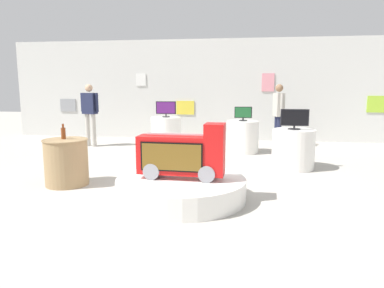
% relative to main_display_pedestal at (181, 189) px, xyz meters
% --- Properties ---
extents(ground_plane, '(30.00, 30.00, 0.00)m').
position_rel_main_display_pedestal_xyz_m(ground_plane, '(-0.36, 0.42, -0.16)').
color(ground_plane, '#B2ADA3').
extents(back_wall_display, '(12.06, 0.13, 2.98)m').
position_rel_main_display_pedestal_xyz_m(back_wall_display, '(-0.36, 5.89, 1.33)').
color(back_wall_display, silver).
rests_on(back_wall_display, ground).
extents(main_display_pedestal, '(1.86, 1.86, 0.31)m').
position_rel_main_display_pedestal_xyz_m(main_display_pedestal, '(0.00, 0.00, 0.00)').
color(main_display_pedestal, white).
rests_on(main_display_pedestal, ground).
extents(novelty_firetruck_tv, '(1.24, 0.42, 0.80)m').
position_rel_main_display_pedestal_xyz_m(novelty_firetruck_tv, '(0.02, -0.01, 0.49)').
color(novelty_firetruck_tv, gray).
rests_on(novelty_firetruck_tv, main_display_pedestal).
extents(display_pedestal_left_rear, '(0.77, 0.77, 0.78)m').
position_rel_main_display_pedestal_xyz_m(display_pedestal_left_rear, '(0.83, 3.81, 0.23)').
color(display_pedestal_left_rear, white).
rests_on(display_pedestal_left_rear, ground).
extents(tv_on_left_rear, '(0.42, 0.20, 0.34)m').
position_rel_main_display_pedestal_xyz_m(tv_on_left_rear, '(0.83, 3.81, 0.80)').
color(tv_on_left_rear, black).
rests_on(tv_on_left_rear, display_pedestal_left_rear).
extents(display_pedestal_center_rear, '(0.82, 0.82, 0.78)m').
position_rel_main_display_pedestal_xyz_m(display_pedestal_center_rear, '(1.84, 2.25, 0.23)').
color(display_pedestal_center_rear, white).
rests_on(display_pedestal_center_rear, ground).
extents(tv_on_center_rear, '(0.54, 0.24, 0.40)m').
position_rel_main_display_pedestal_xyz_m(tv_on_center_rear, '(1.84, 2.24, 0.83)').
color(tv_on_center_rear, black).
rests_on(tv_on_center_rear, display_pedestal_center_rear).
extents(display_pedestal_right_rear, '(0.82, 0.82, 0.78)m').
position_rel_main_display_pedestal_xyz_m(display_pedestal_right_rear, '(-1.24, 4.54, 0.23)').
color(display_pedestal_right_rear, white).
rests_on(display_pedestal_right_rear, ground).
extents(tv_on_right_rear, '(0.54, 0.20, 0.42)m').
position_rel_main_display_pedestal_xyz_m(tv_on_right_rear, '(-1.24, 4.54, 0.85)').
color(tv_on_right_rear, black).
rests_on(tv_on_right_rear, display_pedestal_right_rear).
extents(side_table_round, '(0.72, 0.72, 0.76)m').
position_rel_main_display_pedestal_xyz_m(side_table_round, '(-2.01, 0.48, 0.23)').
color(side_table_round, '#9E7F56').
rests_on(side_table_round, ground).
extents(bottle_on_side_table, '(0.07, 0.07, 0.25)m').
position_rel_main_display_pedestal_xyz_m(bottle_on_side_table, '(-2.05, 0.52, 0.71)').
color(bottle_on_side_table, brown).
rests_on(bottle_on_side_table, side_table_round).
extents(shopper_browsing_near_truck, '(0.54, 0.29, 1.66)m').
position_rel_main_display_pedestal_xyz_m(shopper_browsing_near_truck, '(-3.22, 4.13, 0.82)').
color(shopper_browsing_near_truck, '#B2ADA3').
rests_on(shopper_browsing_near_truck, ground).
extents(shopper_browsing_rear, '(0.29, 0.55, 1.66)m').
position_rel_main_display_pedestal_xyz_m(shopper_browsing_rear, '(1.75, 4.82, 0.81)').
color(shopper_browsing_rear, '#1E233F').
rests_on(shopper_browsing_rear, ground).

